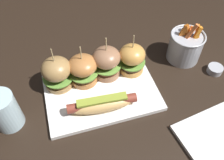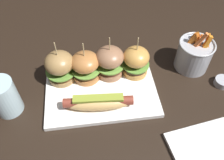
{
  "view_description": "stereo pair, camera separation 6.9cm",
  "coord_description": "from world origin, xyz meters",
  "views": [
    {
      "loc": [
        -0.09,
        -0.43,
        0.59
      ],
      "look_at": [
        0.03,
        0.0,
        0.05
      ],
      "focal_mm": 38.51,
      "sensor_mm": 36.0,
      "label": 1
    },
    {
      "loc": [
        -0.03,
        -0.44,
        0.59
      ],
      "look_at": [
        0.03,
        0.0,
        0.05
      ],
      "focal_mm": 38.51,
      "sensor_mm": 36.0,
      "label": 2
    }
  ],
  "objects": [
    {
      "name": "ground_plane",
      "position": [
        0.0,
        0.0,
        0.0
      ],
      "size": [
        3.0,
        3.0,
        0.0
      ],
      "primitive_type": "plane",
      "color": "black"
    },
    {
      "name": "platter_main",
      "position": [
        0.0,
        0.0,
        0.01
      ],
      "size": [
        0.33,
        0.22,
        0.01
      ],
      "primitive_type": "cube",
      "color": "white",
      "rests_on": "ground"
    },
    {
      "name": "hot_dog",
      "position": [
        -0.01,
        -0.06,
        0.04
      ],
      "size": [
        0.19,
        0.06,
        0.05
      ],
      "color": "tan",
      "rests_on": "platter_main"
    },
    {
      "name": "slider_far_left",
      "position": [
        -0.11,
        0.06,
        0.06
      ],
      "size": [
        0.09,
        0.09,
        0.14
      ],
      "color": "#A07946",
      "rests_on": "platter_main"
    },
    {
      "name": "slider_center_left",
      "position": [
        -0.04,
        0.06,
        0.06
      ],
      "size": [
        0.09,
        0.09,
        0.14
      ],
      "color": "#B17039",
      "rests_on": "platter_main"
    },
    {
      "name": "slider_center_right",
      "position": [
        0.03,
        0.06,
        0.06
      ],
      "size": [
        0.09,
        0.09,
        0.14
      ],
      "color": "#966849",
      "rests_on": "platter_main"
    },
    {
      "name": "slider_far_right",
      "position": [
        0.11,
        0.06,
        0.06
      ],
      "size": [
        0.08,
        0.08,
        0.14
      ],
      "color": "#CA9043",
      "rests_on": "platter_main"
    },
    {
      "name": "fries_bucket",
      "position": [
        0.31,
        0.07,
        0.05
      ],
      "size": [
        0.11,
        0.11,
        0.15
      ],
      "color": "#A8AAB2",
      "rests_on": "ground"
    },
    {
      "name": "sauce_ramekin",
      "position": [
        0.38,
        -0.02,
        0.01
      ],
      "size": [
        0.05,
        0.05,
        0.02
      ],
      "color": "#A8AAB2",
      "rests_on": "ground"
    },
    {
      "name": "side_plate",
      "position": [
        0.26,
        -0.25,
        0.01
      ],
      "size": [
        0.23,
        0.23,
        0.01
      ],
      "primitive_type": "cube",
      "rotation": [
        0.0,
        0.0,
        0.15
      ],
      "color": "white",
      "rests_on": "ground"
    },
    {
      "name": "water_glass",
      "position": [
        -0.27,
        -0.02,
        0.06
      ],
      "size": [
        0.07,
        0.07,
        0.11
      ],
      "primitive_type": "cylinder",
      "color": "silver",
      "rests_on": "ground"
    }
  ]
}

